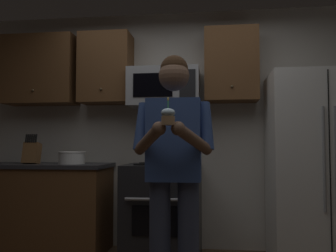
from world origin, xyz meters
TOP-DOWN VIEW (x-y plane):
  - wall_back at (0.00, 1.75)m, footprint 4.40×0.10m
  - oven_range at (-0.15, 1.36)m, footprint 0.76×0.70m
  - microwave at (-0.15, 1.48)m, footprint 0.74×0.41m
  - refrigerator at (1.35, 1.32)m, footprint 0.90×0.75m
  - cabinet_row_upper at (-0.72, 1.53)m, footprint 2.78×0.36m
  - counter_left at (-1.45, 1.38)m, footprint 1.44×0.66m
  - knife_block at (-1.54, 1.33)m, footprint 0.16×0.15m
  - bowl_large_white at (-1.11, 1.36)m, footprint 0.28×0.28m
  - person at (0.09, 0.25)m, footprint 0.60×0.48m
  - cupcake at (0.09, -0.08)m, footprint 0.09×0.09m

SIDE VIEW (x-z plane):
  - oven_range at x=-0.15m, z-range 0.00..0.93m
  - counter_left at x=-1.45m, z-range 0.00..0.92m
  - refrigerator at x=1.35m, z-range 0.00..1.80m
  - bowl_large_white at x=-1.11m, z-range 0.92..1.05m
  - person at x=0.09m, z-range 0.11..1.88m
  - knife_block at x=-1.54m, z-range 0.88..1.20m
  - cupcake at x=0.09m, z-range 1.20..1.38m
  - wall_back at x=0.00m, z-range 0.00..2.60m
  - microwave at x=-0.15m, z-range 1.52..1.92m
  - cabinet_row_upper at x=-0.72m, z-range 1.57..2.33m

